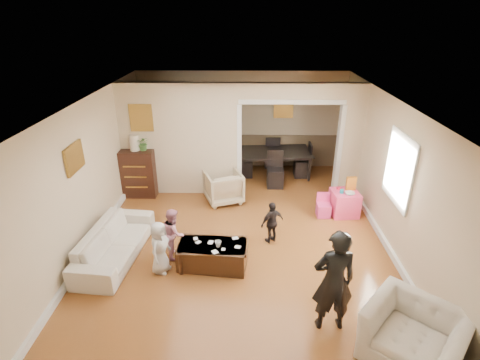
{
  "coord_description": "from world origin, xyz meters",
  "views": [
    {
      "loc": [
        0.1,
        -6.2,
        4.01
      ],
      "look_at": [
        0.0,
        0.2,
        1.05
      ],
      "focal_mm": 27.62,
      "sensor_mm": 36.0,
      "label": 1
    }
  ],
  "objects_px": {
    "coffee_table": "(213,255)",
    "child_toddler": "(272,222)",
    "cyan_cup": "(342,191)",
    "adult_person": "(334,281)",
    "child_kneel_a": "(160,248)",
    "armchair_back": "(223,187)",
    "sofa": "(115,243)",
    "dresser": "(138,173)",
    "table_lamp": "(134,143)",
    "child_kneel_b": "(174,233)",
    "coffee_cup": "(218,244)",
    "armchair_front": "(414,336)",
    "dining_table": "(274,164)",
    "play_table": "(344,203)"
  },
  "relations": [
    {
      "from": "coffee_table",
      "to": "child_toddler",
      "type": "height_order",
      "value": "child_toddler"
    },
    {
      "from": "cyan_cup",
      "to": "adult_person",
      "type": "distance_m",
      "value": 3.2
    },
    {
      "from": "child_kneel_a",
      "to": "armchair_back",
      "type": "bearing_deg",
      "value": -2.51
    },
    {
      "from": "sofa",
      "to": "adult_person",
      "type": "bearing_deg",
      "value": -108.2
    },
    {
      "from": "sofa",
      "to": "dresser",
      "type": "relative_size",
      "value": 1.77
    },
    {
      "from": "sofa",
      "to": "cyan_cup",
      "type": "relative_size",
      "value": 24.84
    },
    {
      "from": "sofa",
      "to": "dresser",
      "type": "height_order",
      "value": "dresser"
    },
    {
      "from": "armchair_back",
      "to": "coffee_table",
      "type": "height_order",
      "value": "armchair_back"
    },
    {
      "from": "dresser",
      "to": "table_lamp",
      "type": "xyz_separation_m",
      "value": [
        0.0,
        0.0,
        0.74
      ]
    },
    {
      "from": "dresser",
      "to": "child_kneel_b",
      "type": "relative_size",
      "value": 1.21
    },
    {
      "from": "armchair_back",
      "to": "cyan_cup",
      "type": "xyz_separation_m",
      "value": [
        2.52,
        -0.61,
        0.21
      ]
    },
    {
      "from": "coffee_cup",
      "to": "adult_person",
      "type": "bearing_deg",
      "value": -37.84
    },
    {
      "from": "dresser",
      "to": "child_toddler",
      "type": "relative_size",
      "value": 1.35
    },
    {
      "from": "child_toddler",
      "to": "coffee_table",
      "type": "bearing_deg",
      "value": 2.51
    },
    {
      "from": "coffee_table",
      "to": "child_kneel_a",
      "type": "bearing_deg",
      "value": -169.99
    },
    {
      "from": "table_lamp",
      "to": "armchair_front",
      "type": "bearing_deg",
      "value": -44.32
    },
    {
      "from": "table_lamp",
      "to": "adult_person",
      "type": "height_order",
      "value": "adult_person"
    },
    {
      "from": "adult_person",
      "to": "table_lamp",
      "type": "bearing_deg",
      "value": -52.11
    },
    {
      "from": "cyan_cup",
      "to": "child_toddler",
      "type": "height_order",
      "value": "child_toddler"
    },
    {
      "from": "sofa",
      "to": "armchair_back",
      "type": "distance_m",
      "value": 2.8
    },
    {
      "from": "coffee_cup",
      "to": "child_kneel_b",
      "type": "height_order",
      "value": "child_kneel_b"
    },
    {
      "from": "child_kneel_a",
      "to": "child_kneel_b",
      "type": "distance_m",
      "value": 0.47
    },
    {
      "from": "cyan_cup",
      "to": "dining_table",
      "type": "xyz_separation_m",
      "value": [
        -1.28,
        2.04,
        -0.23
      ]
    },
    {
      "from": "play_table",
      "to": "cyan_cup",
      "type": "bearing_deg",
      "value": -153.43
    },
    {
      "from": "coffee_table",
      "to": "armchair_back",
      "type": "bearing_deg",
      "value": 88.9
    },
    {
      "from": "dresser",
      "to": "child_toddler",
      "type": "bearing_deg",
      "value": -32.68
    },
    {
      "from": "sofa",
      "to": "adult_person",
      "type": "xyz_separation_m",
      "value": [
        3.45,
        -1.53,
        0.48
      ]
    },
    {
      "from": "dresser",
      "to": "coffee_table",
      "type": "xyz_separation_m",
      "value": [
        1.95,
        -2.67,
        -0.35
      ]
    },
    {
      "from": "adult_person",
      "to": "coffee_cup",
      "type": "bearing_deg",
      "value": -42.6
    },
    {
      "from": "cyan_cup",
      "to": "child_kneel_b",
      "type": "relative_size",
      "value": 0.09
    },
    {
      "from": "sofa",
      "to": "child_toddler",
      "type": "bearing_deg",
      "value": -73.72
    },
    {
      "from": "armchair_front",
      "to": "dining_table",
      "type": "distance_m",
      "value": 5.78
    },
    {
      "from": "sofa",
      "to": "table_lamp",
      "type": "distance_m",
      "value": 2.65
    },
    {
      "from": "sofa",
      "to": "armchair_front",
      "type": "relative_size",
      "value": 1.8
    },
    {
      "from": "child_toddler",
      "to": "dining_table",
      "type": "bearing_deg",
      "value": -127.38
    },
    {
      "from": "play_table",
      "to": "coffee_table",
      "type": "bearing_deg",
      "value": -145.57
    },
    {
      "from": "child_kneel_b",
      "to": "coffee_cup",
      "type": "bearing_deg",
      "value": -126.66
    },
    {
      "from": "armchair_front",
      "to": "adult_person",
      "type": "distance_m",
      "value": 1.13
    },
    {
      "from": "dresser",
      "to": "play_table",
      "type": "height_order",
      "value": "dresser"
    },
    {
      "from": "dresser",
      "to": "coffee_cup",
      "type": "bearing_deg",
      "value": -53.03
    },
    {
      "from": "armchair_back",
      "to": "child_kneel_a",
      "type": "xyz_separation_m",
      "value": [
        -0.9,
        -2.53,
        0.1
      ]
    },
    {
      "from": "dresser",
      "to": "child_kneel_b",
      "type": "height_order",
      "value": "dresser"
    },
    {
      "from": "child_kneel_b",
      "to": "dining_table",
      "type": "bearing_deg",
      "value": -42.43
    },
    {
      "from": "play_table",
      "to": "adult_person",
      "type": "bearing_deg",
      "value": -106.9
    },
    {
      "from": "armchair_back",
      "to": "child_kneel_a",
      "type": "relative_size",
      "value": 0.85
    },
    {
      "from": "coffee_cup",
      "to": "cyan_cup",
      "type": "xyz_separation_m",
      "value": [
        2.46,
        1.83,
        0.09
      ]
    },
    {
      "from": "play_table",
      "to": "child_kneel_a",
      "type": "height_order",
      "value": "child_kneel_a"
    },
    {
      "from": "coffee_cup",
      "to": "armchair_front",
      "type": "bearing_deg",
      "value": -34.67
    },
    {
      "from": "table_lamp",
      "to": "armchair_back",
      "type": "bearing_deg",
      "value": -8.35
    },
    {
      "from": "sofa",
      "to": "coffee_cup",
      "type": "xyz_separation_m",
      "value": [
        1.84,
        -0.28,
        0.19
      ]
    }
  ]
}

